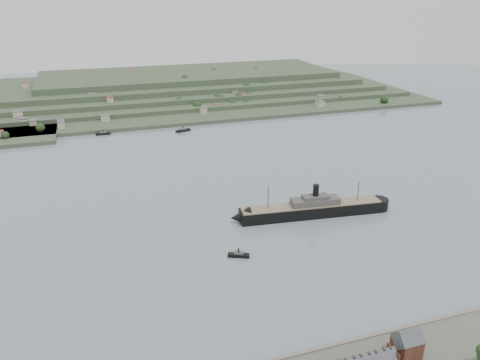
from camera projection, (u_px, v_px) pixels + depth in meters
name	position (u px, v px, depth m)	size (l,w,h in m)	color
ground	(231.00, 210.00, 337.71)	(1400.00, 1400.00, 0.00)	slate
gabled_building	(407.00, 344.00, 198.47)	(10.40, 10.18, 14.09)	#412117
far_peninsula	(169.00, 89.00, 686.89)	(760.00, 309.00, 30.00)	#33442D
steamship	(308.00, 209.00, 327.00)	(116.18, 25.42, 27.88)	black
tugboat	(239.00, 255.00, 277.92)	(13.17, 8.35, 5.80)	black
ferry_west	(103.00, 133.00, 512.62)	(16.14, 5.03, 5.99)	black
ferry_east	(183.00, 130.00, 524.37)	(17.69, 9.70, 6.40)	black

